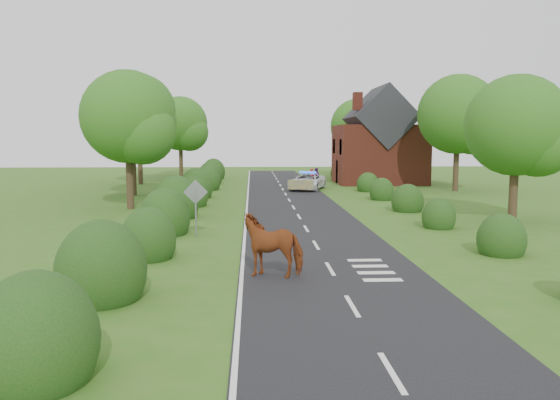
{
  "coord_description": "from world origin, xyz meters",
  "views": [
    {
      "loc": [
        -2.55,
        -21.51,
        4.33
      ],
      "look_at": [
        -1.2,
        4.91,
        1.3
      ],
      "focal_mm": 35.0,
      "sensor_mm": 36.0,
      "label": 1
    }
  ],
  "objects": [
    {
      "name": "road",
      "position": [
        0.0,
        15.0,
        0.01
      ],
      "size": [
        6.0,
        70.0,
        0.02
      ],
      "primitive_type": "cube",
      "color": "black",
      "rests_on": "ground"
    },
    {
      "name": "pedestrian_purple",
      "position": [
        3.31,
        28.24,
        0.79
      ],
      "size": [
        0.97,
        0.92,
        1.58
      ],
      "primitive_type": "imported",
      "rotation": [
        0.0,
        0.0,
        2.56
      ],
      "color": "#5E2076",
      "rests_on": "ground"
    },
    {
      "name": "cow",
      "position": [
        -1.9,
        -4.57,
        0.82
      ],
      "size": [
        2.49,
        1.61,
        1.64
      ],
      "primitive_type": "imported",
      "rotation": [
        0.0,
        0.0,
        -1.75
      ],
      "color": "maroon",
      "rests_on": "ground"
    },
    {
      "name": "tree_right_a",
      "position": [
        11.23,
        5.87,
        4.74
      ],
      "size": [
        5.33,
        5.2,
        7.56
      ],
      "color": "#332316",
      "rests_on": "ground"
    },
    {
      "name": "tree_left_a",
      "position": [
        -9.75,
        11.86,
        5.34
      ],
      "size": [
        5.74,
        5.6,
        8.38
      ],
      "color": "#332316",
      "rests_on": "ground"
    },
    {
      "name": "tree_left_c",
      "position": [
        -12.7,
        29.83,
        6.53
      ],
      "size": [
        6.97,
        6.8,
        10.22
      ],
      "color": "#332316",
      "rests_on": "ground"
    },
    {
      "name": "tree_left_d",
      "position": [
        -10.23,
        39.85,
        5.64
      ],
      "size": [
        6.15,
        6.0,
        8.89
      ],
      "color": "#332316",
      "rests_on": "ground"
    },
    {
      "name": "pedestrian_red",
      "position": [
        2.75,
        27.0,
        0.79
      ],
      "size": [
        0.69,
        0.59,
        1.59
      ],
      "primitive_type": "imported",
      "rotation": [
        0.0,
        0.0,
        3.59
      ],
      "color": "maroon",
      "rests_on": "ground"
    },
    {
      "name": "road_markings",
      "position": [
        -1.6,
        12.93,
        0.03
      ],
      "size": [
        4.96,
        70.0,
        0.01
      ],
      "color": "white",
      "rests_on": "road"
    },
    {
      "name": "ground",
      "position": [
        0.0,
        0.0,
        0.0
      ],
      "size": [
        120.0,
        120.0,
        0.0
      ],
      "primitive_type": "plane",
      "color": "#2F6418"
    },
    {
      "name": "hedgerow_left",
      "position": [
        -6.51,
        11.69,
        0.75
      ],
      "size": [
        2.75,
        50.41,
        3.0
      ],
      "color": "#154214",
      "rests_on": "ground"
    },
    {
      "name": "house",
      "position": [
        9.49,
        30.0,
        3.79
      ],
      "size": [
        8.0,
        7.4,
        9.17
      ],
      "color": "maroon",
      "rests_on": "ground"
    },
    {
      "name": "hedgerow_right",
      "position": [
        6.6,
        11.21,
        0.55
      ],
      "size": [
        2.1,
        45.78,
        2.1
      ],
      "color": "#154214",
      "rests_on": "ground"
    },
    {
      "name": "tree_right_b",
      "position": [
        14.29,
        21.84,
        5.94
      ],
      "size": [
        6.56,
        6.4,
        9.4
      ],
      "color": "#332316",
      "rests_on": "ground"
    },
    {
      "name": "police_van",
      "position": [
        2.07,
        23.71,
        0.7
      ],
      "size": [
        3.81,
        5.5,
        1.54
      ],
      "rotation": [
        0.0,
        0.0,
        -0.33
      ],
      "color": "silver",
      "rests_on": "ground"
    },
    {
      "name": "tree_left_b",
      "position": [
        -11.25,
        19.86,
        5.04
      ],
      "size": [
        5.74,
        5.6,
        8.07
      ],
      "color": "#332316",
      "rests_on": "ground"
    },
    {
      "name": "tree_right_c",
      "position": [
        9.27,
        37.85,
        5.34
      ],
      "size": [
        6.15,
        6.0,
        8.58
      ],
      "color": "#332316",
      "rests_on": "ground"
    },
    {
      "name": "road_sign",
      "position": [
        -5.0,
        2.0,
        1.65
      ],
      "size": [
        1.06,
        0.08,
        2.53
      ],
      "color": "gray",
      "rests_on": "ground"
    }
  ]
}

